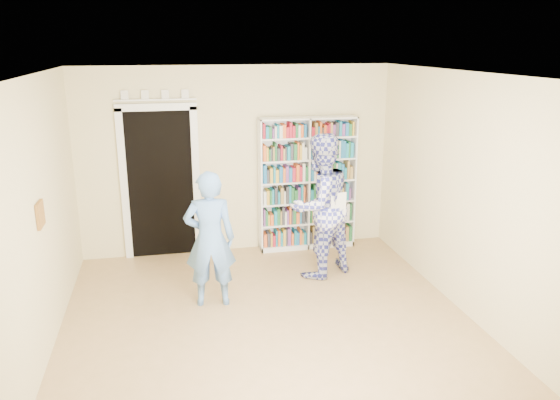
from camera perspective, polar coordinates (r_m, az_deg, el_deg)
The scene contains 11 objects.
floor at distance 6.08m, azimuth -0.90°, elevation -13.39°, with size 5.00×5.00×0.00m, color #A3804F.
ceiling at distance 5.29m, azimuth -1.04°, elevation 12.94°, with size 5.00×5.00×0.00m, color white.
wall_back at distance 7.93m, azimuth -4.50°, elevation 4.12°, with size 4.50×4.50×0.00m, color beige.
wall_left at distance 5.58m, azimuth -24.29°, elevation -2.50°, with size 5.00×5.00×0.00m, color beige.
wall_right at distance 6.35m, azimuth 19.37°, elevation 0.19°, with size 5.00×5.00×0.00m, color beige.
bookshelf at distance 8.05m, azimuth 2.86°, elevation 1.75°, with size 1.43×0.27×1.97m.
doorway at distance 7.88m, azimuth -12.40°, elevation 2.44°, with size 1.10×0.08×2.43m.
wall_art at distance 5.75m, azimuth -23.77°, elevation -1.39°, with size 0.03×0.25×0.25m, color brown.
man_blue at distance 6.36m, azimuth -7.34°, elevation -4.09°, with size 0.59×0.39×1.62m, color #5C8BCC.
man_plaid at distance 7.10m, azimuth 4.16°, elevation -0.64°, with size 0.92×0.72×1.90m, color #33379D.
paper_sheet at distance 6.91m, azimuth 6.13°, elevation -0.47°, with size 0.22×0.01×0.30m, color white.
Camera 1 is at (-1.02, -5.19, 3.00)m, focal length 35.00 mm.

